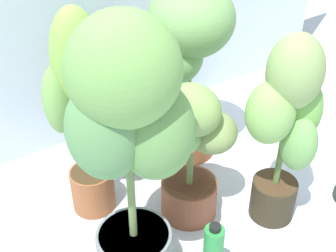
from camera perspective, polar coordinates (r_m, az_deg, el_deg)
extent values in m
plane|color=silver|center=(1.95, 3.21, -12.19)|extent=(8.00, 8.00, 0.00)
cylinder|color=#49351C|center=(1.65, -4.30, -13.45)|extent=(0.25, 0.25, 0.02)
cylinder|color=#668048|center=(1.40, -4.95, -3.15)|extent=(0.03, 0.03, 0.73)
ellipsoid|color=#6CA351|center=(1.25, -5.57, 6.98)|extent=(0.44, 0.43, 0.34)
ellipsoid|color=#5A9054|center=(1.34, -7.97, -0.72)|extent=(0.31, 0.31, 0.33)
ellipsoid|color=#5F934D|center=(1.38, -1.70, -0.55)|extent=(0.33, 0.34, 0.33)
cylinder|color=#985430|center=(2.00, -9.35, -7.71)|extent=(0.18, 0.18, 0.19)
cylinder|color=#43301A|center=(1.94, -9.58, -5.78)|extent=(0.17, 0.17, 0.02)
cylinder|color=#6A7147|center=(1.76, -10.50, 1.71)|extent=(0.02, 0.02, 0.59)
ellipsoid|color=#7FB349|center=(1.65, -11.31, 8.20)|extent=(0.25, 0.25, 0.39)
ellipsoid|color=#74A652|center=(1.72, -13.52, 3.16)|extent=(0.17, 0.17, 0.28)
ellipsoid|color=#82BB51|center=(1.75, -8.40, 3.46)|extent=(0.17, 0.17, 0.30)
cylinder|color=#322A1A|center=(1.99, 12.94, -8.77)|extent=(0.19, 0.19, 0.18)
cylinder|color=#47311F|center=(1.93, 13.25, -7.03)|extent=(0.17, 0.17, 0.02)
cylinder|color=#5E7A3C|center=(1.76, 14.50, 0.24)|extent=(0.02, 0.02, 0.58)
ellipsoid|color=#84A45E|center=(1.65, 15.58, 6.55)|extent=(0.29, 0.29, 0.28)
ellipsoid|color=#83B65C|center=(1.68, 12.64, 1.61)|extent=(0.22, 0.22, 0.25)
ellipsoid|color=#71B34F|center=(1.76, 16.40, 1.85)|extent=(0.16, 0.15, 0.26)
ellipsoid|color=#70A75A|center=(1.76, 16.00, -2.18)|extent=(0.16, 0.17, 0.23)
cylinder|color=brown|center=(1.95, 2.63, -8.86)|extent=(0.24, 0.24, 0.16)
cylinder|color=#432B18|center=(1.90, 2.69, -7.23)|extent=(0.22, 0.22, 0.02)
cylinder|color=olive|center=(1.77, 2.87, -2.16)|extent=(0.03, 0.03, 0.40)
ellipsoid|color=#7A9A53|center=(1.68, 3.01, 2.04)|extent=(0.25, 0.27, 0.20)
ellipsoid|color=#74A75E|center=(1.72, 0.80, -1.29)|extent=(0.28, 0.28, 0.14)
ellipsoid|color=#7B9254|center=(1.78, 5.54, -0.77)|extent=(0.26, 0.26, 0.16)
cylinder|color=#955331|center=(2.29, 2.48, -1.42)|extent=(0.27, 0.27, 0.15)
cylinder|color=#48361B|center=(2.26, 2.52, 0.00)|extent=(0.25, 0.25, 0.02)
cylinder|color=olive|center=(2.09, 2.74, 7.19)|extent=(0.02, 0.02, 0.62)
ellipsoid|color=#72A35D|center=(2.00, 2.93, 13.22)|extent=(0.55, 0.55, 0.33)
ellipsoid|color=#6FA45C|center=(2.03, 0.60, 8.71)|extent=(0.39, 0.39, 0.25)
cylinder|color=#341D19|center=(2.23, -4.78, -2.30)|extent=(0.19, 0.19, 0.18)
cylinder|color=#442A1F|center=(2.18, -4.88, -0.56)|extent=(0.18, 0.18, 0.02)
cylinder|color=olive|center=(2.05, -5.22, 5.06)|extent=(0.02, 0.02, 0.48)
ellipsoid|color=#406C35|center=(1.97, -5.49, 9.65)|extent=(0.28, 0.29, 0.28)
ellipsoid|color=#4E7730|center=(2.01, -7.60, 6.06)|extent=(0.28, 0.28, 0.18)
ellipsoid|color=#487F41|center=(2.05, -3.16, 6.41)|extent=(0.17, 0.15, 0.19)
ellipsoid|color=#467034|center=(2.02, -3.81, 3.10)|extent=(0.17, 0.17, 0.15)
cylinder|color=black|center=(1.59, 5.89, -12.51)|extent=(0.04, 0.04, 0.02)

